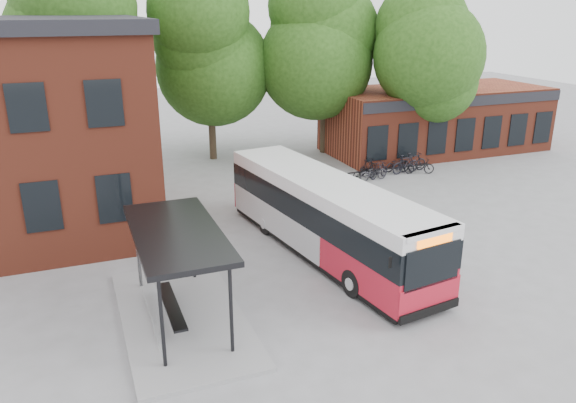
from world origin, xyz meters
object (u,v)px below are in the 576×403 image
object	(u,v)px
bicycle_4	(396,164)
bicycle_7	(413,162)
bicycle_2	(373,172)
bicycle_3	(379,170)
city_bus	(325,217)
bicycle_5	(406,164)
bicycle_6	(419,166)
bicycle_1	(368,167)
bus_shelter	(179,275)
bicycle_0	(364,172)

from	to	relation	value
bicycle_4	bicycle_7	xyz separation A→B (m)	(0.80, -0.45, 0.13)
bicycle_2	bicycle_3	distance (m)	0.58
bicycle_4	city_bus	bearing A→B (deg)	119.03
bicycle_5	bicycle_6	distance (m)	0.77
city_bus	bicycle_5	distance (m)	12.01
city_bus	bicycle_3	xyz separation A→B (m)	(6.89, 7.86, -1.00)
bicycle_4	bicycle_7	bearing A→B (deg)	-136.23
bicycle_1	bicycle_6	xyz separation A→B (m)	(2.81, -0.85, -0.02)
bicycle_1	bicycle_7	xyz separation A→B (m)	(2.71, -0.29, 0.09)
bicycle_5	bicycle_3	bearing A→B (deg)	92.41
city_bus	bicycle_3	world-z (taller)	city_bus
bus_shelter	bicycle_4	size ratio (longest dim) A/B	4.34
bus_shelter	bicycle_6	world-z (taller)	bus_shelter
bicycle_2	bicycle_3	size ratio (longest dim) A/B	1.17
bicycle_4	bicycle_7	world-z (taller)	bicycle_7
bicycle_7	city_bus	bearing A→B (deg)	129.37
bus_shelter	bicycle_1	xyz separation A→B (m)	(12.63, 11.40, -0.99)
bicycle_3	city_bus	bearing A→B (deg)	115.56
bicycle_0	bicycle_3	xyz separation A→B (m)	(0.89, -0.03, 0.01)
bus_shelter	bicycle_3	distance (m)	16.72
bicycle_0	bicycle_4	distance (m)	2.70
bicycle_2	bicycle_3	xyz separation A→B (m)	(0.52, 0.27, -0.01)
bicycle_4	bicycle_7	size ratio (longest dim) A/B	0.88
bicycle_1	bicycle_0	bearing A→B (deg)	115.96
bicycle_1	bicycle_7	distance (m)	2.73
bicycle_4	bicycle_6	world-z (taller)	bicycle_6
bicycle_4	bicycle_3	bearing A→B (deg)	103.20
bicycle_0	bicycle_2	size ratio (longest dim) A/B	0.97
bus_shelter	bicycle_5	bearing A→B (deg)	36.48
bicycle_3	bicycle_5	distance (m)	1.89
city_bus	bicycle_7	world-z (taller)	city_bus
bicycle_7	bicycle_4	bearing A→B (deg)	58.18
city_bus	bus_shelter	bearing A→B (deg)	-163.57
city_bus	bicycle_2	size ratio (longest dim) A/B	6.47
city_bus	bicycle_5	bearing A→B (deg)	34.81
city_bus	bicycle_7	distance (m)	12.57
bicycle_7	bicycle_6	bearing A→B (deg)	-172.86
bus_shelter	bicycle_6	size ratio (longest dim) A/B	4.18
city_bus	bicycle_7	xyz separation A→B (m)	(9.34, 8.36, -0.90)
bicycle_0	bicycle_2	distance (m)	0.48
bicycle_6	bicycle_7	bearing A→B (deg)	29.12
bicycle_2	bicycle_4	bearing A→B (deg)	-68.43
bicycle_1	bicycle_4	size ratio (longest dim) A/B	0.95
bicycle_5	bicycle_0	bearing A→B (deg)	88.79
bicycle_3	bicycle_7	size ratio (longest dim) A/B	0.82
bicycle_4	bicycle_6	bearing A→B (deg)	-155.14
bicycle_2	bicycle_4	distance (m)	2.49
bicycle_0	bicycle_5	size ratio (longest dim) A/B	0.94
bus_shelter	bicycle_0	size ratio (longest dim) A/B	4.10
bicycle_5	bicycle_6	xyz separation A→B (m)	(0.68, -0.36, -0.10)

